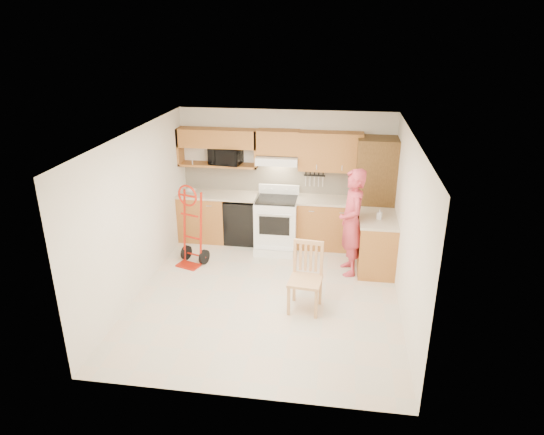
% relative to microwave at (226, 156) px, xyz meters
% --- Properties ---
extents(floor, '(4.00, 4.50, 0.02)m').
position_rel_microwave_xyz_m(floor, '(1.11, -2.08, -1.66)').
color(floor, beige).
rests_on(floor, ground).
extents(ceiling, '(4.00, 4.50, 0.02)m').
position_rel_microwave_xyz_m(ceiling, '(1.11, -2.08, 0.86)').
color(ceiling, white).
rests_on(ceiling, ground).
extents(wall_back, '(4.00, 0.02, 2.50)m').
position_rel_microwave_xyz_m(wall_back, '(1.11, 0.17, -0.40)').
color(wall_back, beige).
rests_on(wall_back, ground).
extents(wall_front, '(4.00, 0.02, 2.50)m').
position_rel_microwave_xyz_m(wall_front, '(1.11, -4.34, -0.40)').
color(wall_front, beige).
rests_on(wall_front, ground).
extents(wall_left, '(0.02, 4.50, 2.50)m').
position_rel_microwave_xyz_m(wall_left, '(-0.90, -2.08, -0.40)').
color(wall_left, beige).
rests_on(wall_left, ground).
extents(wall_right, '(0.02, 4.50, 2.50)m').
position_rel_microwave_xyz_m(wall_right, '(3.12, -2.08, -0.40)').
color(wall_right, beige).
rests_on(wall_right, ground).
extents(backsplash, '(3.92, 0.03, 0.55)m').
position_rel_microwave_xyz_m(backsplash, '(1.11, 0.15, -0.45)').
color(backsplash, beige).
rests_on(backsplash, wall_back).
extents(lower_cab_left, '(0.90, 0.60, 0.90)m').
position_rel_microwave_xyz_m(lower_cab_left, '(-0.44, -0.14, -1.20)').
color(lower_cab_left, '#A46334').
rests_on(lower_cab_left, ground).
extents(dishwasher, '(0.60, 0.60, 0.85)m').
position_rel_microwave_xyz_m(dishwasher, '(0.31, -0.14, -1.23)').
color(dishwasher, black).
rests_on(dishwasher, ground).
extents(lower_cab_right, '(1.14, 0.60, 0.90)m').
position_rel_microwave_xyz_m(lower_cab_right, '(1.94, -0.14, -1.20)').
color(lower_cab_right, '#A46334').
rests_on(lower_cab_right, ground).
extents(countertop_left, '(1.50, 0.63, 0.04)m').
position_rel_microwave_xyz_m(countertop_left, '(-0.14, -0.13, -0.73)').
color(countertop_left, '#C0B095').
rests_on(countertop_left, lower_cab_left).
extents(countertop_right, '(1.14, 0.63, 0.04)m').
position_rel_microwave_xyz_m(countertop_right, '(1.94, -0.13, -0.73)').
color(countertop_right, '#C0B095').
rests_on(countertop_right, lower_cab_right).
extents(cab_return_right, '(0.60, 1.00, 0.90)m').
position_rel_microwave_xyz_m(cab_return_right, '(2.81, -0.94, -1.20)').
color(cab_return_right, '#A46334').
rests_on(cab_return_right, ground).
extents(countertop_return, '(0.63, 1.00, 0.04)m').
position_rel_microwave_xyz_m(countertop_return, '(2.81, -0.94, -0.73)').
color(countertop_return, '#C0B095').
rests_on(countertop_return, cab_return_right).
extents(pantry_tall, '(0.70, 0.60, 2.10)m').
position_rel_microwave_xyz_m(pantry_tall, '(2.76, -0.14, -0.60)').
color(pantry_tall, brown).
rests_on(pantry_tall, ground).
extents(upper_cab_left, '(1.50, 0.33, 0.34)m').
position_rel_microwave_xyz_m(upper_cab_left, '(-0.14, 0.00, 0.33)').
color(upper_cab_left, '#A46334').
rests_on(upper_cab_left, wall_back).
extents(upper_shelf_mw, '(1.50, 0.33, 0.04)m').
position_rel_microwave_xyz_m(upper_shelf_mw, '(-0.14, 0.00, -0.18)').
color(upper_shelf_mw, '#A46334').
rests_on(upper_shelf_mw, wall_back).
extents(upper_cab_center, '(0.76, 0.33, 0.44)m').
position_rel_microwave_xyz_m(upper_cab_center, '(0.99, 0.00, 0.29)').
color(upper_cab_center, '#A46334').
rests_on(upper_cab_center, wall_back).
extents(upper_cab_right, '(1.14, 0.33, 0.70)m').
position_rel_microwave_xyz_m(upper_cab_right, '(1.94, 0.00, 0.15)').
color(upper_cab_right, '#A46334').
rests_on(upper_cab_right, wall_back).
extents(range_hood, '(0.76, 0.46, 0.14)m').
position_rel_microwave_xyz_m(range_hood, '(0.99, -0.06, -0.02)').
color(range_hood, white).
rests_on(range_hood, wall_back).
extents(knife_strip, '(0.40, 0.05, 0.29)m').
position_rel_microwave_xyz_m(knife_strip, '(1.66, 0.12, -0.41)').
color(knife_strip, black).
rests_on(knife_strip, backsplash).
extents(microwave, '(0.63, 0.47, 0.32)m').
position_rel_microwave_xyz_m(microwave, '(0.00, 0.00, 0.00)').
color(microwave, black).
rests_on(microwave, upper_shelf_mw).
extents(range, '(0.77, 1.01, 1.13)m').
position_rel_microwave_xyz_m(range, '(1.01, -0.36, -1.09)').
color(range, white).
rests_on(range, ground).
extents(person, '(0.56, 0.74, 1.81)m').
position_rel_microwave_xyz_m(person, '(2.36, -1.13, -0.74)').
color(person, '#BD3847').
rests_on(person, ground).
extents(hand_truck, '(0.64, 0.62, 1.31)m').
position_rel_microwave_xyz_m(hand_truck, '(-0.37, -1.24, -0.99)').
color(hand_truck, '#AB1B0B').
rests_on(hand_truck, ground).
extents(dining_chair, '(0.51, 0.55, 1.03)m').
position_rel_microwave_xyz_m(dining_chair, '(1.71, -2.41, -1.14)').
color(dining_chair, '#E2A065').
rests_on(dining_chair, ground).
extents(soap_bottle, '(0.10, 0.10, 0.17)m').
position_rel_microwave_xyz_m(soap_bottle, '(2.81, -1.00, -0.63)').
color(soap_bottle, white).
rests_on(soap_bottle, countertop_return).
extents(bowl, '(0.20, 0.20, 0.05)m').
position_rel_microwave_xyz_m(bowl, '(-0.67, -0.14, -0.69)').
color(bowl, white).
rests_on(bowl, countertop_left).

